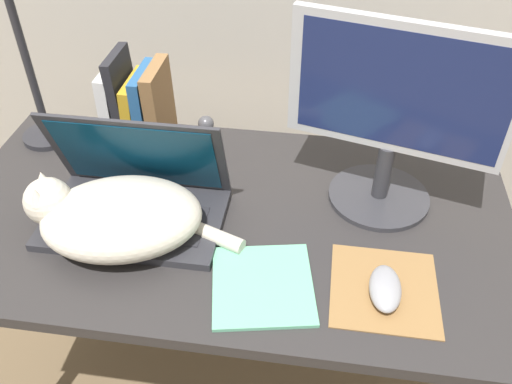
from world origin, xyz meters
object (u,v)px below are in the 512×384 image
external_monitor (394,114)px  notepad (263,285)px  desk_lamp (21,16)px  computer_mouse (385,288)px  laptop (136,199)px  cat (116,216)px  webcam (206,125)px  book_row (138,107)px

external_monitor → notepad: 0.44m
desk_lamp → notepad: 0.79m
computer_mouse → external_monitor: bearing=90.6°
external_monitor → laptop: bearing=-165.6°
cat → external_monitor: external_monitor is taller
cat → desk_lamp: size_ratio=0.90×
laptop → notepad: size_ratio=1.63×
laptop → external_monitor: size_ratio=0.87×
computer_mouse → webcam: (-0.45, 0.47, 0.02)m
book_row → notepad: book_row is taller
desk_lamp → webcam: desk_lamp is taller
computer_mouse → book_row: (-0.61, 0.43, 0.09)m
cat → notepad: 0.33m
laptop → notepad: 0.34m
computer_mouse → cat: bearing=172.3°
computer_mouse → book_row: 0.75m
cat → computer_mouse: 0.55m
laptop → cat: bearing=-100.5°
book_row → computer_mouse: bearing=-35.0°
external_monitor → desk_lamp: bearing=173.4°
notepad → webcam: webcam is taller
computer_mouse → notepad: bearing=-177.0°
notepad → desk_lamp: bearing=146.6°
external_monitor → webcam: 0.51m
desk_lamp → webcam: size_ratio=7.58×
desk_lamp → webcam: bearing=12.9°
laptop → desk_lamp: (-0.29, 0.23, 0.30)m
book_row → webcam: (0.16, 0.04, -0.06)m
cat → laptop: bearing=79.5°
computer_mouse → book_row: bearing=145.0°
notepad → cat: bearing=164.8°
cat → desk_lamp: desk_lamp is taller
laptop → cat: size_ratio=0.84×
cat → notepad: bearing=-15.2°
webcam → computer_mouse: bearing=-46.3°
desk_lamp → notepad: (0.59, -0.39, -0.34)m
cat → desk_lamp: bearing=132.3°
cat → desk_lamp: 0.50m
cat → computer_mouse: bearing=-7.7°
external_monitor → cat: bearing=-158.7°
laptop → desk_lamp: desk_lamp is taller
laptop → cat: 0.08m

